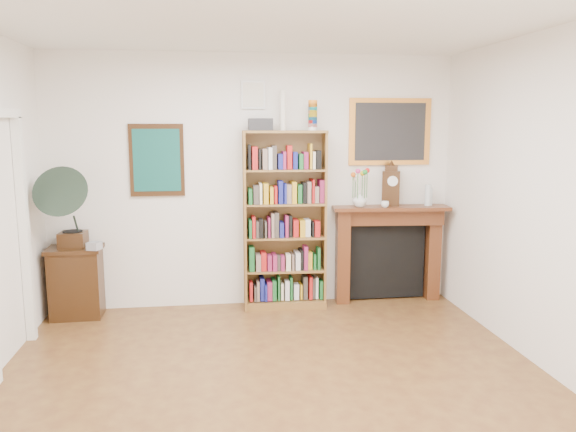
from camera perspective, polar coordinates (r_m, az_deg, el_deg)
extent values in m
cube|color=#532E19|center=(4.28, -0.57, -19.15)|extent=(4.50, 5.00, 0.01)
cube|color=white|center=(3.84, -0.64, 20.82)|extent=(4.50, 5.00, 0.01)
cube|color=white|center=(6.28, -3.48, 3.49)|extent=(4.50, 0.01, 2.80)
cube|color=white|center=(1.46, 12.39, -16.53)|extent=(4.50, 0.01, 2.80)
cube|color=white|center=(5.76, -25.22, -1.43)|extent=(0.08, 0.08, 2.10)
cube|color=black|center=(6.25, -13.18, 5.54)|extent=(0.58, 0.03, 0.78)
cube|color=#11504A|center=(6.23, -13.19, 5.53)|extent=(0.50, 0.01, 0.67)
cube|color=white|center=(6.24, -3.56, 12.19)|extent=(0.26, 0.03, 0.30)
cube|color=silver|center=(6.22, -3.55, 12.20)|extent=(0.22, 0.01, 0.26)
cube|color=#E8953C|center=(6.54, 10.31, 8.42)|extent=(0.95, 0.03, 0.75)
cube|color=#262628|center=(6.52, 10.36, 8.42)|extent=(0.82, 0.01, 0.65)
cube|color=brown|center=(6.15, -4.37, -0.55)|extent=(0.05, 0.32, 1.97)
cube|color=brown|center=(6.27, 3.67, -0.36)|extent=(0.05, 0.32, 1.97)
cube|color=brown|center=(6.11, -0.32, 8.56)|extent=(0.92, 0.37, 0.03)
cube|color=brown|center=(6.42, -0.30, -8.76)|extent=(0.92, 0.37, 0.09)
cube|color=brown|center=(6.34, -0.49, -0.22)|extent=(0.90, 0.07, 1.97)
cube|color=brown|center=(6.31, -0.31, -5.46)|extent=(0.87, 0.35, 0.02)
cube|color=brown|center=(6.23, -0.31, -2.14)|extent=(0.87, 0.35, 0.02)
cube|color=brown|center=(6.17, -0.31, 1.25)|extent=(0.87, 0.35, 0.02)
cube|color=brown|center=(6.12, -0.32, 4.70)|extent=(0.87, 0.35, 0.02)
cube|color=black|center=(6.40, -20.69, -6.31)|extent=(0.56, 0.42, 0.76)
cube|color=#4F2812|center=(6.46, 5.57, -4.12)|extent=(0.16, 0.21, 1.08)
cube|color=#4F2812|center=(6.79, 14.47, -3.72)|extent=(0.16, 0.21, 1.08)
cube|color=#4F2812|center=(6.52, 10.24, -0.07)|extent=(1.24, 0.29, 0.18)
cube|color=#4F2812|center=(6.47, 10.38, 0.82)|extent=(1.34, 0.42, 0.04)
cube|color=black|center=(6.69, 9.94, -4.54)|extent=(0.89, 0.09, 0.86)
cube|color=black|center=(6.32, -20.99, -2.23)|extent=(0.27, 0.27, 0.16)
cylinder|color=black|center=(6.30, -21.03, -1.47)|extent=(0.21, 0.21, 0.01)
cone|color=#2A3D32|center=(6.09, -21.57, 1.57)|extent=(0.54, 0.67, 0.68)
cube|color=silver|center=(6.11, -19.08, -2.89)|extent=(0.15, 0.15, 0.08)
cube|color=black|center=(6.49, 10.41, 2.77)|extent=(0.22, 0.17, 0.39)
cylinder|color=white|center=(6.43, 10.59, 3.51)|extent=(0.11, 0.05, 0.12)
cube|color=black|center=(6.47, 10.47, 4.74)|extent=(0.16, 0.13, 0.07)
imported|color=silver|center=(6.33, 7.29, 1.64)|extent=(0.21, 0.21, 0.16)
imported|color=white|center=(6.35, 9.82, 1.18)|extent=(0.10, 0.10, 0.07)
cylinder|color=silver|center=(6.59, 14.03, 2.08)|extent=(0.07, 0.07, 0.24)
cylinder|color=silver|center=(6.62, 14.21, 1.92)|extent=(0.06, 0.06, 0.20)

